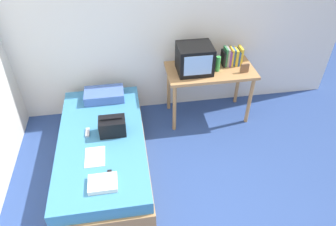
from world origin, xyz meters
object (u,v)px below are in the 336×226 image
(bed, at_px, (104,151))
(desk, at_px, (210,76))
(pillow, at_px, (104,95))
(remote_dark, at_px, (110,176))
(water_bottle, at_px, (218,64))
(tv, at_px, (195,59))
(picture_frame, at_px, (245,68))
(handbag, at_px, (112,126))
(folded_towel, at_px, (103,183))
(magazine, at_px, (95,157))
(book_row, at_px, (232,57))
(remote_silver, at_px, (88,132))

(bed, xyz_separation_m, desk, (1.46, 0.75, 0.44))
(pillow, distance_m, remote_dark, 1.35)
(desk, bearing_deg, water_bottle, -33.91)
(tv, height_order, water_bottle, tv)
(picture_frame, relative_size, handbag, 0.41)
(water_bottle, bearing_deg, tv, 172.26)
(folded_towel, bearing_deg, picture_frame, 35.04)
(desk, xyz_separation_m, pillow, (-1.42, -0.00, -0.15))
(desk, xyz_separation_m, water_bottle, (0.08, -0.05, 0.20))
(magazine, bearing_deg, bed, 78.73)
(bed, relative_size, folded_towel, 7.14)
(handbag, bearing_deg, folded_towel, -98.84)
(remote_dark, bearing_deg, book_row, 40.58)
(desk, relative_size, folded_towel, 4.14)
(bed, bearing_deg, book_row, 25.43)
(tv, distance_m, book_row, 0.55)
(bed, distance_m, folded_towel, 0.73)
(desk, distance_m, magazine, 1.86)
(picture_frame, bearing_deg, handbag, -162.20)
(tv, xyz_separation_m, book_row, (0.53, 0.10, -0.07))
(water_bottle, bearing_deg, remote_dark, -138.10)
(tv, height_order, pillow, tv)
(picture_frame, distance_m, handbag, 1.84)
(desk, xyz_separation_m, tv, (-0.23, -0.01, 0.28))
(bed, bearing_deg, folded_towel, -87.79)
(book_row, bearing_deg, magazine, -148.06)
(desk, height_order, remote_dark, desk)
(folded_towel, bearing_deg, handbag, 81.16)
(pillow, bearing_deg, book_row, 3.00)
(bed, relative_size, handbag, 6.67)
(book_row, distance_m, handbag, 1.84)
(bed, bearing_deg, desk, 27.23)
(bed, bearing_deg, remote_dark, -81.26)
(pillow, height_order, magazine, pillow)
(folded_towel, bearing_deg, tv, 49.75)
(magazine, bearing_deg, folded_towel, -77.41)
(tv, bearing_deg, magazine, -141.15)
(pillow, bearing_deg, bed, -93.35)
(remote_dark, bearing_deg, handbag, 85.62)
(remote_dark, bearing_deg, water_bottle, 41.90)
(water_bottle, xyz_separation_m, remote_silver, (-1.69, -0.61, -0.41))
(picture_frame, xyz_separation_m, magazine, (-1.93, -0.91, -0.37))
(book_row, bearing_deg, bed, -154.57)
(book_row, distance_m, remote_silver, 2.10)
(picture_frame, bearing_deg, folded_towel, -144.96)
(book_row, relative_size, magazine, 0.89)
(picture_frame, distance_m, remote_dark, 2.18)
(desk, distance_m, book_row, 0.38)
(tv, relative_size, folded_towel, 1.57)
(magazine, bearing_deg, remote_dark, -62.99)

